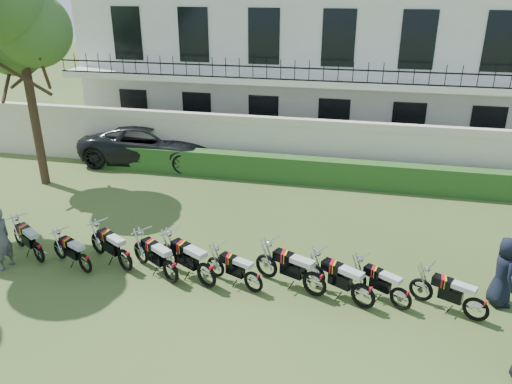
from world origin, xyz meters
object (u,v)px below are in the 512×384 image
motorcycle_5 (253,277)px  motorcycle_6 (315,278)px  motorcycle_0 (38,247)px  motorcycle_9 (477,304)px  officer_3 (504,272)px  suv (153,144)px  motorcycle_1 (85,259)px  motorcycle_7 (364,290)px  inspector (0,239)px  motorcycle_3 (170,266)px  motorcycle_2 (125,255)px  motorcycle_8 (401,294)px  tree_west_near (19,22)px  motorcycle_4 (206,269)px

motorcycle_5 → motorcycle_6: bearing=-60.8°
motorcycle_0 → motorcycle_9: motorcycle_0 is taller
motorcycle_5 → officer_3: size_ratio=0.96×
motorcycle_6 → motorcycle_9: 3.66m
suv → motorcycle_1: bearing=-171.2°
motorcycle_7 → motorcycle_5: bearing=116.7°
inspector → officer_3: inspector is taller
motorcycle_3 → motorcycle_9: 7.29m
officer_3 → suv: bearing=51.0°
motorcycle_2 → officer_3: size_ratio=1.00×
motorcycle_1 → motorcycle_3: bearing=-63.2°
motorcycle_8 → suv: suv is taller
tree_west_near → motorcycle_4: bearing=-33.7°
motorcycle_2 → motorcycle_6: (5.02, -0.06, 0.03)m
motorcycle_5 → motorcycle_8: (3.51, 0.06, 0.00)m
motorcycle_0 → motorcycle_6: (7.52, 0.05, 0.05)m
motorcycle_0 → motorcycle_7: bearing=-59.7°
motorcycle_3 → motorcycle_4: (0.95, -0.00, 0.04)m
tree_west_near → motorcycle_8: 15.01m
motorcycle_3 → motorcycle_7: size_ratio=0.94×
motorcycle_2 → motorcycle_7: bearing=-62.5°
motorcycle_5 → motorcycle_6: 1.50m
motorcycle_0 → motorcycle_6: size_ratio=0.85×
motorcycle_3 → officer_3: size_ratio=0.99×
motorcycle_1 → motorcycle_5: 4.52m
motorcycle_5 → motorcycle_6: (1.48, 0.16, 0.08)m
motorcycle_9 → motorcycle_7: bearing=117.1°
motorcycle_0 → motorcycle_4: size_ratio=0.87×
motorcycle_9 → officer_3: bearing=-12.4°
motorcycle_0 → motorcycle_1: size_ratio=1.04×
motorcycle_1 → motorcycle_9: 9.66m
inspector → motorcycle_5: bearing=100.5°
motorcycle_1 → motorcycle_7: 7.17m
motorcycle_6 → tree_west_near: bearing=87.5°
motorcycle_3 → suv: bearing=58.4°
inspector → motorcycle_1: bearing=103.3°
motorcycle_2 → suv: bearing=48.8°
motorcycle_4 → motorcycle_9: bearing=-60.6°
motorcycle_8 → motorcycle_9: (1.63, -0.07, 0.02)m
motorcycle_1 → officer_3: size_ratio=0.92×
tree_west_near → motorcycle_7: size_ratio=4.32×
motorcycle_6 → officer_3: 4.41m
inspector → motorcycle_8: bearing=99.9°
motorcycle_4 → inspector: bearing=121.7°
motorcycle_7 → motorcycle_9: 2.50m
motorcycle_6 → inspector: (-8.27, -0.47, 0.35)m
motorcycle_3 → motorcycle_6: 3.64m
motorcycle_4 → motorcycle_9: size_ratio=1.12×
motorcycle_9 → officer_3: size_ratio=0.99×
motorcycle_0 → suv: (-0.31, 8.50, 0.35)m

